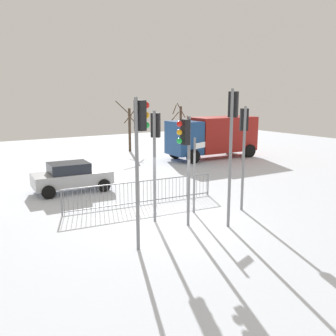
{
  "coord_description": "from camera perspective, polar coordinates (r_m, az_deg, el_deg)",
  "views": [
    {
      "loc": [
        -7.55,
        -11.19,
        4.81
      ],
      "look_at": [
        0.85,
        1.95,
        1.69
      ],
      "focal_mm": 39.56,
      "sensor_mm": 36.0,
      "label": 1
    }
  ],
  "objects": [
    {
      "name": "traffic_light_foreground_right",
      "position": [
        11.17,
        -4.34,
        4.36
      ],
      "size": [
        0.56,
        0.37,
        4.73
      ],
      "rotation": [
        0.0,
        0.0,
        4.97
      ],
      "color": "slate",
      "rests_on": "ground"
    },
    {
      "name": "direction_sign_post",
      "position": [
        15.06,
        4.21,
        -0.48
      ],
      "size": [
        0.76,
        0.3,
        3.11
      ],
      "rotation": [
        0.0,
        0.0,
        0.33
      ],
      "color": "slate",
      "rests_on": "ground"
    },
    {
      "name": "pedestrian_guard_railing",
      "position": [
        16.43,
        -4.11,
        -3.73
      ],
      "size": [
        6.95,
        0.83,
        1.07
      ],
      "rotation": [
        0.0,
        0.0,
        -0.11
      ],
      "color": "slate",
      "rests_on": "ground"
    },
    {
      "name": "car_silver_far",
      "position": [
        19.14,
        -14.66,
        -1.26
      ],
      "size": [
        3.9,
        2.13,
        1.47
      ],
      "rotation": [
        0.0,
        0.0,
        -0.06
      ],
      "color": "#B2B5BA",
      "rests_on": "ground"
    },
    {
      "name": "traffic_light_foreground_left",
      "position": [
        13.83,
        -1.94,
        4.21
      ],
      "size": [
        0.47,
        0.46,
        4.23
      ],
      "rotation": [
        0.0,
        0.0,
        5.46
      ],
      "color": "slate",
      "rests_on": "ground"
    },
    {
      "name": "delivery_truck",
      "position": [
        28.4,
        6.98,
        5.02
      ],
      "size": [
        7.14,
        2.95,
        3.1
      ],
      "rotation": [
        0.0,
        0.0,
        3.1
      ],
      "color": "maroon",
      "rests_on": "ground"
    },
    {
      "name": "bare_tree_left",
      "position": [
        31.58,
        -5.96,
        6.16
      ],
      "size": [
        1.73,
        1.72,
        4.28
      ],
      "color": "#473828",
      "rests_on": "ground"
    },
    {
      "name": "traffic_light_mid_left",
      "position": [
        13.39,
        9.88,
        6.19
      ],
      "size": [
        0.5,
        0.43,
        5.0
      ],
      "rotation": [
        0.0,
        0.0,
        5.29
      ],
      "color": "slate",
      "rests_on": "ground"
    },
    {
      "name": "traffic_light_mid_right",
      "position": [
        15.58,
        11.57,
        5.08
      ],
      "size": [
        0.42,
        0.51,
        4.34
      ],
      "rotation": [
        0.0,
        0.0,
        5.74
      ],
      "color": "slate",
      "rests_on": "ground"
    },
    {
      "name": "bare_tree_right",
      "position": [
        34.92,
        1.92,
        6.75
      ],
      "size": [
        1.87,
        1.88,
        4.03
      ],
      "color": "#473828",
      "rests_on": "ground"
    },
    {
      "name": "traffic_light_rear_right",
      "position": [
        13.19,
        2.71,
        3.27
      ],
      "size": [
        0.57,
        0.32,
        4.05
      ],
      "rotation": [
        0.0,
        0.0,
        1.57
      ],
      "color": "slate",
      "rests_on": "ground"
    },
    {
      "name": "ground_plane",
      "position": [
        14.33,
        1.36,
        -8.3
      ],
      "size": [
        60.0,
        60.0,
        0.0
      ],
      "primitive_type": "plane",
      "color": "silver"
    }
  ]
}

